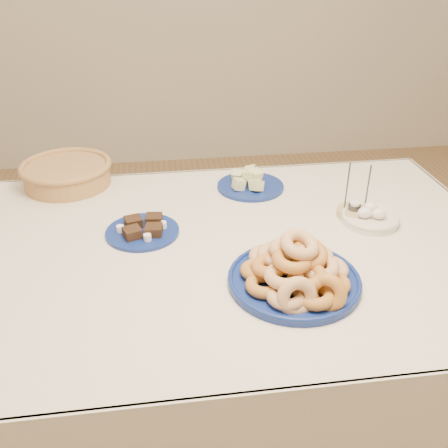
# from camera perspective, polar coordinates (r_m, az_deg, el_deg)

# --- Properties ---
(ground) EXTENTS (5.00, 5.00, 0.00)m
(ground) POSITION_cam_1_polar(r_m,az_deg,el_deg) (1.96, -0.22, -21.29)
(ground) COLOR olive
(ground) RESTS_ON ground
(dining_table) EXTENTS (1.71, 1.11, 0.75)m
(dining_table) POSITION_cam_1_polar(r_m,az_deg,el_deg) (1.52, -0.26, -5.83)
(dining_table) COLOR brown
(dining_table) RESTS_ON ground
(donut_platter) EXTENTS (0.37, 0.37, 0.16)m
(donut_platter) POSITION_cam_1_polar(r_m,az_deg,el_deg) (1.29, 8.20, -5.48)
(donut_platter) COLOR navy
(donut_platter) RESTS_ON dining_table
(melon_plate) EXTENTS (0.24, 0.24, 0.08)m
(melon_plate) POSITION_cam_1_polar(r_m,az_deg,el_deg) (1.79, 2.94, 4.80)
(melon_plate) COLOR navy
(melon_plate) RESTS_ON dining_table
(brownie_plate) EXTENTS (0.27, 0.27, 0.04)m
(brownie_plate) POSITION_cam_1_polar(r_m,az_deg,el_deg) (1.53, -9.25, -0.66)
(brownie_plate) COLOR navy
(brownie_plate) RESTS_ON dining_table
(wicker_basket) EXTENTS (0.38, 0.38, 0.09)m
(wicker_basket) POSITION_cam_1_polar(r_m,az_deg,el_deg) (1.89, -17.53, 5.60)
(wicker_basket) COLOR olive
(wicker_basket) RESTS_ON dining_table
(candle_holder) EXTENTS (0.14, 0.14, 0.18)m
(candle_holder) POSITION_cam_1_polar(r_m,az_deg,el_deg) (1.66, 14.62, 1.41)
(candle_holder) COLOR tan
(candle_holder) RESTS_ON dining_table
(egg_bowl) EXTENTS (0.19, 0.19, 0.06)m
(egg_bowl) POSITION_cam_1_polar(r_m,az_deg,el_deg) (1.63, 16.37, 0.74)
(egg_bowl) COLOR beige
(egg_bowl) RESTS_ON dining_table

